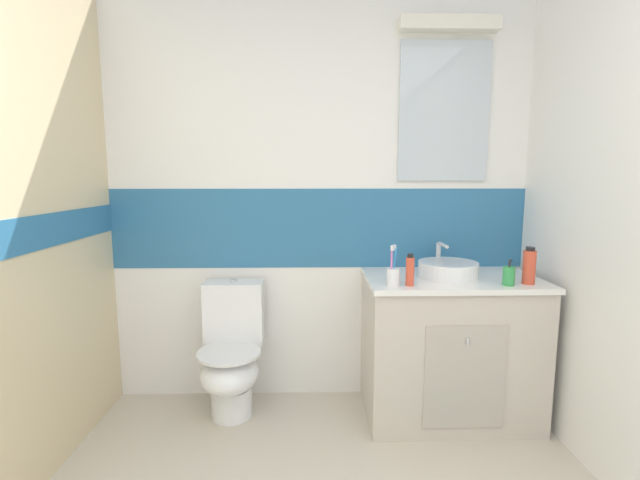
% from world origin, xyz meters
% --- Properties ---
extents(wall_back_tiled, '(3.20, 0.20, 2.50)m').
position_xyz_m(wall_back_tiled, '(0.01, 2.45, 1.26)').
color(wall_back_tiled, white).
rests_on(wall_back_tiled, ground_plane).
extents(vanity_cabinet, '(0.99, 0.60, 0.85)m').
position_xyz_m(vanity_cabinet, '(0.76, 2.11, 0.43)').
color(vanity_cabinet, beige).
rests_on(vanity_cabinet, ground_plane).
extents(sink_basin, '(0.34, 0.38, 0.18)m').
position_xyz_m(sink_basin, '(0.73, 2.10, 0.90)').
color(sink_basin, white).
rests_on(sink_basin, vanity_cabinet).
extents(toilet, '(0.37, 0.50, 0.80)m').
position_xyz_m(toilet, '(-0.53, 2.16, 0.37)').
color(toilet, white).
rests_on(toilet, ground_plane).
extents(toothbrush_cup, '(0.07, 0.07, 0.22)m').
position_xyz_m(toothbrush_cup, '(0.38, 1.91, 0.91)').
color(toothbrush_cup, white).
rests_on(toothbrush_cup, vanity_cabinet).
extents(soap_dispenser, '(0.06, 0.06, 0.14)m').
position_xyz_m(soap_dispenser, '(1.00, 1.90, 0.90)').
color(soap_dispenser, green).
rests_on(soap_dispenser, vanity_cabinet).
extents(shampoo_bottle_tall, '(0.07, 0.07, 0.20)m').
position_xyz_m(shampoo_bottle_tall, '(1.12, 1.93, 0.95)').
color(shampoo_bottle_tall, '#D84C33').
rests_on(shampoo_bottle_tall, vanity_cabinet).
extents(deodorant_spray_can, '(0.04, 0.04, 0.17)m').
position_xyz_m(deodorant_spray_can, '(0.47, 1.91, 0.93)').
color(deodorant_spray_can, '#D84C33').
rests_on(deodorant_spray_can, vanity_cabinet).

